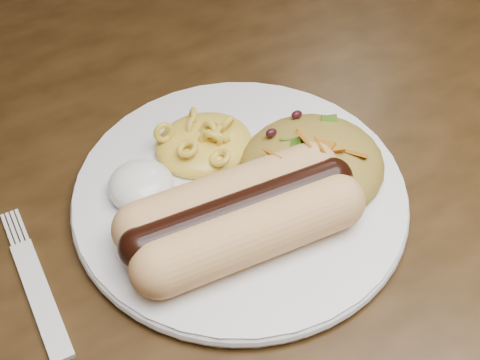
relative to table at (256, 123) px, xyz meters
name	(u,v)px	position (x,y,z in m)	size (l,w,h in m)	color
table	(256,123)	(0.00, 0.00, 0.00)	(1.60, 0.90, 0.75)	#412912
plate	(240,195)	(-0.10, -0.16, 0.10)	(0.25, 0.25, 0.01)	white
hotdog	(241,214)	(-0.12, -0.19, 0.13)	(0.14, 0.08, 0.04)	#ECC97A
mac_and_cheese	(203,135)	(-0.10, -0.11, 0.12)	(0.08, 0.07, 0.03)	#FFDA48
sour_cream	(140,180)	(-0.16, -0.13, 0.12)	(0.05, 0.05, 0.03)	white
taco_salad	(314,155)	(-0.04, -0.16, 0.12)	(0.11, 0.10, 0.05)	#CD5A26
fork	(41,299)	(-0.26, -0.17, 0.09)	(0.02, 0.16, 0.00)	silver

